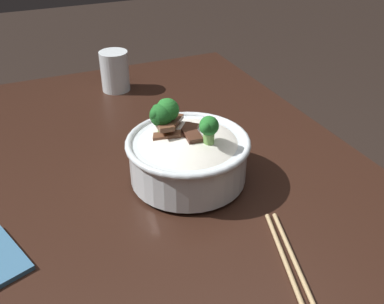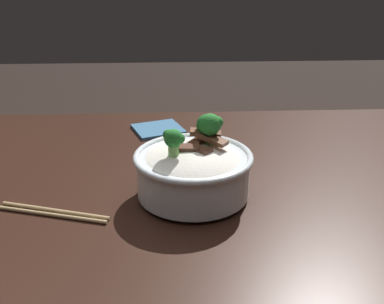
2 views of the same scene
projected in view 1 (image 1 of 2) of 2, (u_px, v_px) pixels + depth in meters
The scene contains 4 objects.
dining_table at pixel (188, 288), 0.69m from camera, with size 1.58×0.88×0.80m.
rice_bowl at pixel (187, 153), 0.78m from camera, with size 0.22×0.22×0.16m.
drinking_glass at pixel (115, 74), 1.14m from camera, with size 0.07×0.07×0.10m.
chopsticks_pair at pixel (290, 263), 0.63m from camera, with size 0.21×0.08×0.01m.
Camera 1 is at (-0.43, 0.18, 1.28)m, focal length 40.60 mm.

